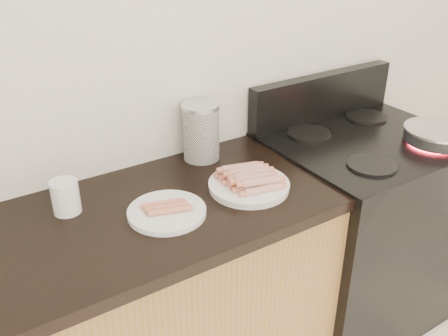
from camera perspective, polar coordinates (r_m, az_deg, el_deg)
wall_back at (r=1.77m, az=-8.11°, el=12.73°), size 4.00×0.04×2.60m
stove at (r=2.33m, az=14.73°, el=-7.07°), size 0.76×0.65×0.91m
stove_panel at (r=2.25m, az=11.19°, el=8.04°), size 0.76×0.06×0.20m
burner_near_left at (r=1.89m, az=16.52°, el=0.34°), size 0.18×0.18×0.01m
burner_near_right at (r=2.14m, az=22.60°, el=2.60°), size 0.18×0.18×0.01m
burner_far_left at (r=2.10m, az=9.69°, el=3.93°), size 0.18×0.18×0.01m
burner_far_right at (r=2.33m, az=15.97°, el=5.66°), size 0.18×0.18×0.01m
frying_pan at (r=2.15m, az=23.24°, el=3.51°), size 0.26×0.45×0.05m
main_plate at (r=1.69m, az=2.87°, el=-2.12°), size 0.30×0.30×0.02m
side_plate at (r=1.56m, az=-6.55°, el=-5.01°), size 0.28×0.28×0.02m
hotdog_pile at (r=1.68m, az=2.89°, el=-1.13°), size 0.13×0.20×0.05m
plain_sausages at (r=1.55m, az=-6.58°, el=-4.44°), size 0.12×0.10×0.02m
canister at (r=1.86m, az=-2.64°, el=4.18°), size 0.14×0.14×0.22m
mug at (r=1.62m, az=-17.66°, el=-3.16°), size 0.10×0.10×0.11m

